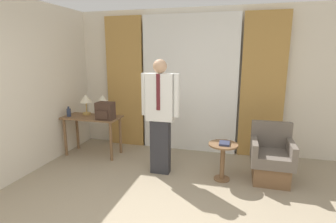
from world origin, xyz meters
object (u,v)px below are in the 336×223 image
Objects in this scene: table_lamp_right at (103,101)px; book at (224,143)px; desk at (92,123)px; person at (160,113)px; backpack at (105,111)px; bottle_near_edge at (69,112)px; armchair at (271,159)px; side_table at (223,155)px; table_lamp_left at (86,100)px.

book is (2.26, -0.55, -0.43)m from table_lamp_right.
desk is 1.55m from person.
backpack is 1.14m from person.
desk is at bearing 13.69° from bottle_near_edge.
desk is 3.13m from armchair.
book is (2.09, -0.32, -0.30)m from backpack.
table_lamp_right is at bearing 20.06° from bottle_near_edge.
bottle_near_edge reaches higher than desk.
book is at bearing -1.24° from person.
book is at bearing -46.50° from side_table.
table_lamp_right reaches higher than book.
side_table is (2.07, -0.30, -0.50)m from backpack.
bottle_near_edge is 0.10× the size of person.
armchair is at bearing 13.92° from side_table.
table_lamp_left is 1.93× the size of book.
table_lamp_left is at bearing 180.00° from table_lamp_right.
side_table is (2.83, -0.32, -0.43)m from bottle_near_edge.
desk is 5.73× the size of bottle_near_edge.
person is at bearing -18.18° from table_lamp_left.
table_lamp_right reaches higher than armchair.
backpack reaches higher than desk.
person is 1.80m from armchair.
backpack reaches higher than side_table.
bottle_near_edge is 0.76m from backpack.
armchair reaches higher than book.
backpack is at bearing -54.24° from table_lamp_right.
book is at bearing -164.27° from armchair.
side_table is (0.97, -0.00, -0.60)m from person.
table_lamp_right reaches higher than side_table.
desk is at bearing -33.10° from table_lamp_left.
desk is 0.47m from bottle_near_edge.
table_lamp_right reaches higher than bottle_near_edge.
armchair is at bearing 15.73° from book.
armchair reaches higher than desk.
person is (1.10, -0.30, 0.10)m from backpack.
table_lamp_left is 0.59m from backpack.
book is at bearing -11.98° from table_lamp_left.
person is at bearing -9.69° from bottle_near_edge.
side_table is 2.83× the size of book.
desk is 1.23× the size of armchair.
side_table is at bearing -166.08° from armchair.
bottle_near_edge is 2.87m from book.
desk is 3.45× the size of backpack.
table_lamp_right is 1.38m from person.
table_lamp_left is at bearing 173.72° from armchair.
armchair reaches higher than side_table.
person reaches higher than armchair.
person is at bearing -15.08° from backpack.
side_table is at bearing -13.43° from table_lamp_right.
person is 8.87× the size of book.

